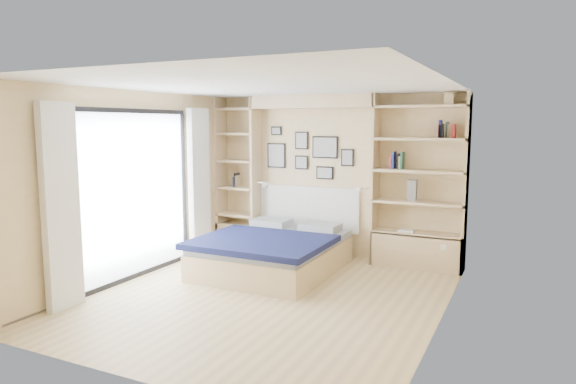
% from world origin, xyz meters
% --- Properties ---
extents(ground, '(4.50, 4.50, 0.00)m').
position_xyz_m(ground, '(0.00, 0.00, 0.00)').
color(ground, '#D4B87B').
rests_on(ground, ground).
extents(room_shell, '(4.50, 4.50, 4.50)m').
position_xyz_m(room_shell, '(-0.39, 1.52, 1.08)').
color(room_shell, beige).
rests_on(room_shell, ground).
extents(bed, '(1.75, 2.27, 1.07)m').
position_xyz_m(bed, '(-0.45, 1.05, 0.28)').
color(bed, '#D0B885').
rests_on(bed, ground).
extents(photo_gallery, '(1.48, 0.02, 0.82)m').
position_xyz_m(photo_gallery, '(-0.45, 2.22, 1.60)').
color(photo_gallery, black).
rests_on(photo_gallery, ground).
extents(reading_lamps, '(1.92, 0.12, 0.15)m').
position_xyz_m(reading_lamps, '(-0.30, 2.00, 1.10)').
color(reading_lamps, silver).
rests_on(reading_lamps, ground).
extents(shelf_decor, '(3.52, 0.23, 2.03)m').
position_xyz_m(shelf_decor, '(1.10, 2.07, 1.69)').
color(shelf_decor, '#A2282D').
rests_on(shelf_decor, ground).
extents(deck, '(3.20, 4.00, 0.05)m').
position_xyz_m(deck, '(-3.60, 0.00, 0.00)').
color(deck, brown).
rests_on(deck, ground).
extents(deck_chair, '(0.45, 0.74, 0.74)m').
position_xyz_m(deck_chair, '(-3.64, 0.33, 0.35)').
color(deck_chair, tan).
rests_on(deck_chair, ground).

